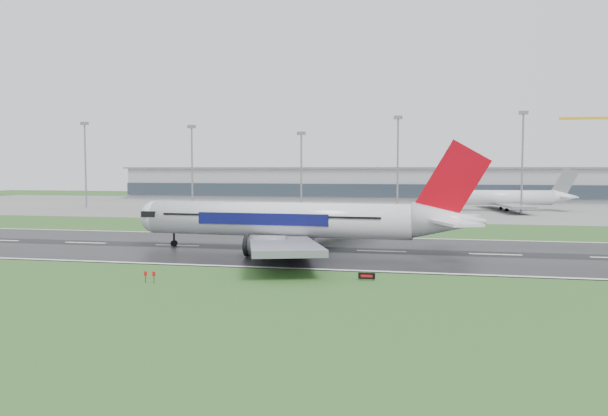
# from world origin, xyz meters

# --- Properties ---
(ground) EXTENTS (520.00, 520.00, 0.00)m
(ground) POSITION_xyz_m (0.00, 0.00, 0.00)
(ground) COLOR #25501D
(ground) RESTS_ON ground
(runway) EXTENTS (400.00, 45.00, 0.10)m
(runway) POSITION_xyz_m (0.00, 0.00, 0.05)
(runway) COLOR black
(runway) RESTS_ON ground
(apron) EXTENTS (400.00, 130.00, 0.08)m
(apron) POSITION_xyz_m (0.00, 125.00, 0.04)
(apron) COLOR slate
(apron) RESTS_ON ground
(terminal) EXTENTS (240.00, 36.00, 15.00)m
(terminal) POSITION_xyz_m (0.00, 185.00, 7.50)
(terminal) COLOR gray
(terminal) RESTS_ON ground
(main_airliner) EXTENTS (67.31, 64.35, 19.16)m
(main_airliner) POSITION_xyz_m (5.62, -2.20, 9.68)
(main_airliner) COLOR silver
(main_airliner) RESTS_ON runway
(parked_airliner) EXTENTS (58.10, 55.17, 15.02)m
(parked_airliner) POSITION_xyz_m (53.84, 115.69, 7.59)
(parked_airliner) COLOR silver
(parked_airliner) RESTS_ON apron
(runway_sign) EXTENTS (2.31, 0.40, 1.04)m
(runway_sign) POSITION_xyz_m (20.36, -28.73, 0.52)
(runway_sign) COLOR black
(runway_sign) RESTS_ON ground
(floodmast_0) EXTENTS (0.64, 0.64, 31.83)m
(floodmast_0) POSITION_xyz_m (-101.76, 100.00, 15.91)
(floodmast_0) COLOR gray
(floodmast_0) RESTS_ON ground
(floodmast_1) EXTENTS (0.64, 0.64, 29.97)m
(floodmast_1) POSITION_xyz_m (-58.05, 100.00, 14.98)
(floodmast_1) COLOR gray
(floodmast_1) RESTS_ON ground
(floodmast_2) EXTENTS (0.64, 0.64, 27.01)m
(floodmast_2) POSITION_xyz_m (-16.67, 100.00, 13.50)
(floodmast_2) COLOR gray
(floodmast_2) RESTS_ON ground
(floodmast_3) EXTENTS (0.64, 0.64, 32.01)m
(floodmast_3) POSITION_xyz_m (17.29, 100.00, 16.00)
(floodmast_3) COLOR gray
(floodmast_3) RESTS_ON ground
(floodmast_4) EXTENTS (0.64, 0.64, 32.85)m
(floodmast_4) POSITION_xyz_m (58.01, 100.00, 16.42)
(floodmast_4) COLOR gray
(floodmast_4) RESTS_ON ground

